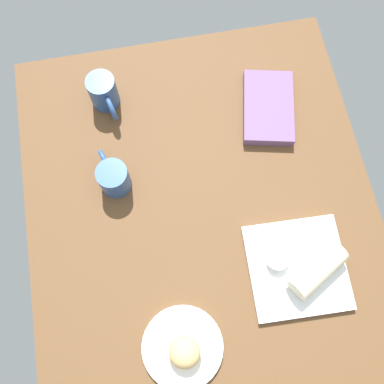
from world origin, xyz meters
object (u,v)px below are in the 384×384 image
object	(u,v)px
round_plate	(183,347)
book_stack	(268,108)
sauce_cup	(277,260)
scone_pastry	(184,352)
second_mug	(113,177)
breakfast_wrap	(318,270)
coffee_mug	(104,93)
square_plate	(297,267)

from	to	relation	value
round_plate	book_stack	xyz separation A→B (cm)	(56.94, -34.19, 0.88)
sauce_cup	book_stack	distance (cm)	42.27
scone_pastry	sauce_cup	distance (cm)	30.81
round_plate	book_stack	size ratio (longest dim) A/B	0.80
scone_pastry	second_mug	bearing A→B (deg)	13.05
sauce_cup	breakfast_wrap	xyz separation A→B (cm)	(-4.34, -8.56, 1.60)
book_stack	breakfast_wrap	bearing A→B (deg)	-179.25
coffee_mug	breakfast_wrap	bearing A→B (deg)	-142.04
breakfast_wrap	second_mug	distance (cm)	55.23
book_stack	second_mug	world-z (taller)	second_mug
square_plate	sauce_cup	size ratio (longest dim) A/B	4.48
sauce_cup	second_mug	bearing A→B (deg)	52.36
round_plate	book_stack	world-z (taller)	book_stack
round_plate	breakfast_wrap	bearing A→B (deg)	-72.28
second_mug	breakfast_wrap	bearing A→B (deg)	-125.78
breakfast_wrap	second_mug	bearing A→B (deg)	23.95
sauce_cup	second_mug	xyz separation A→B (cm)	(27.95, 36.25, 1.57)
round_plate	book_stack	distance (cm)	66.42
square_plate	sauce_cup	bearing A→B (deg)	63.13
square_plate	book_stack	xyz separation A→B (cm)	(43.90, -3.20, 0.78)
square_plate	coffee_mug	world-z (taller)	coffee_mug
sauce_cup	breakfast_wrap	size ratio (longest dim) A/B	0.36
second_mug	book_stack	bearing A→B (deg)	-72.98
square_plate	breakfast_wrap	distance (cm)	5.68
sauce_cup	second_mug	world-z (taller)	second_mug
round_plate	sauce_cup	bearing A→B (deg)	-59.50
sauce_cup	book_stack	bearing A→B (deg)	-10.85
book_stack	coffee_mug	distance (cm)	44.94
square_plate	second_mug	xyz separation A→B (cm)	(30.36, 41.00, 3.73)
square_plate	second_mug	distance (cm)	51.16
breakfast_wrap	coffee_mug	bearing A→B (deg)	7.69
scone_pastry	coffee_mug	world-z (taller)	coffee_mug
scone_pastry	book_stack	world-z (taller)	scone_pastry
round_plate	scone_pastry	bearing A→B (deg)	-165.20
sauce_cup	breakfast_wrap	distance (cm)	9.72
book_stack	coffee_mug	bearing A→B (deg)	76.16
round_plate	coffee_mug	size ratio (longest dim) A/B	1.50
scone_pastry	coffee_mug	xyz separation A→B (cm)	(68.81, 9.62, 1.00)
scone_pastry	square_plate	xyz separation A→B (cm)	(14.19, -30.68, -3.28)
scone_pastry	square_plate	size ratio (longest dim) A/B	0.31
sauce_cup	book_stack	world-z (taller)	sauce_cup
round_plate	second_mug	size ratio (longest dim) A/B	1.53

